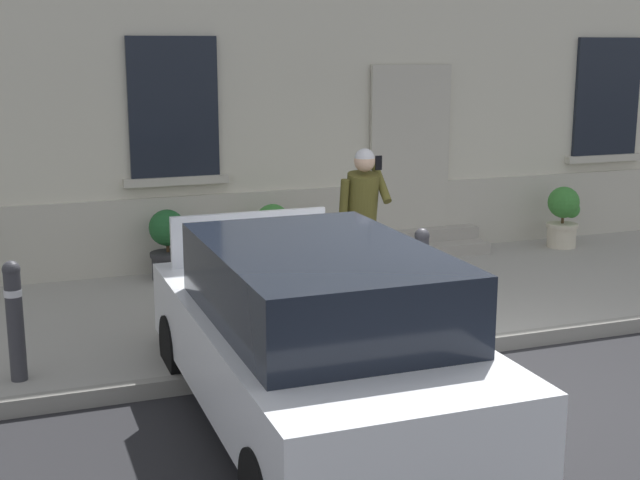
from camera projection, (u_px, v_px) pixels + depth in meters
The scene contains 11 objects.
ground_plane at pixel (473, 396), 7.52m from camera, with size 80.00×80.00×0.00m, color #232326.
sidewalk at pixel (349, 301), 10.06m from camera, with size 24.00×3.60×0.15m, color #99968E.
curb_edge at pixel (423, 353), 8.36m from camera, with size 24.00×0.12×0.15m, color gray.
entrance_stoop at pixel (415, 244), 11.96m from camera, with size 1.93×0.64×0.32m.
hatchback_car_white at pixel (314, 334), 6.68m from camera, with size 1.81×4.07×1.50m.
bollard_near_person at pixel (421, 276), 8.65m from camera, with size 0.15×0.15×1.04m.
bollard_far_left at pixel (15, 316), 7.36m from camera, with size 0.15×0.15×1.04m.
person_on_phone at pixel (361, 218), 9.29m from camera, with size 0.51×0.49×1.75m.
planter_charcoal at pixel (168, 243), 10.61m from camera, with size 0.44×0.44×0.86m.
planter_terracotta at pixel (274, 236), 10.98m from camera, with size 0.44×0.44×0.86m.
planter_cream at pixel (564, 215), 12.32m from camera, with size 0.44×0.44×0.86m.
Camera 1 is at (-3.69, -6.15, 2.93)m, focal length 49.29 mm.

